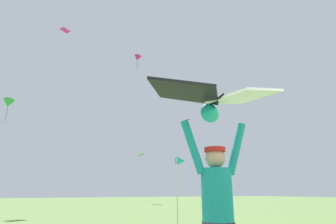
# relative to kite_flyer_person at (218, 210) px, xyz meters

# --- Properties ---
(kite_flyer_person) EXTENTS (0.81, 0.41, 1.92)m
(kite_flyer_person) POSITION_rel_kite_flyer_person_xyz_m (0.00, 0.00, 0.00)
(kite_flyer_person) COLOR #424751
(kite_flyer_person) RESTS_ON ground
(held_stunt_kite) EXTENTS (1.63, 1.04, 0.39)m
(held_stunt_kite) POSITION_rel_kite_flyer_person_xyz_m (-0.02, -0.06, 1.25)
(held_stunt_kite) COLOR black
(distant_kite_green_far_center) EXTENTS (0.87, 0.90, 0.38)m
(distant_kite_green_far_center) POSITION_rel_kite_flyer_person_xyz_m (12.25, 32.58, 5.12)
(distant_kite_green_far_center) COLOR green
(distant_kite_magenta_mid_left) EXTENTS (1.64, 1.59, 2.51)m
(distant_kite_magenta_mid_left) POSITION_rel_kite_flyer_person_xyz_m (11.80, 34.15, 20.27)
(distant_kite_magenta_mid_left) COLOR #DB2393
(distant_kite_magenta_overhead_distant) EXTENTS (0.94, 0.93, 0.22)m
(distant_kite_magenta_overhead_distant) POSITION_rel_kite_flyer_person_xyz_m (-0.23, 19.49, 13.32)
(distant_kite_magenta_overhead_distant) COLOR #DB2393
(distant_kite_magenta_high_right) EXTENTS (0.59, 0.58, 0.26)m
(distant_kite_magenta_high_right) POSITION_rel_kite_flyer_person_xyz_m (10.21, 17.30, 6.21)
(distant_kite_magenta_high_right) COLOR #DB2393
(distant_kite_green_low_left) EXTENTS (1.08, 1.16, 1.96)m
(distant_kite_green_low_left) POSITION_rel_kite_flyer_person_xyz_m (-3.66, 22.82, 7.26)
(distant_kite_green_low_left) COLOR green
(marker_flag) EXTENTS (0.30, 0.24, 2.13)m
(marker_flag) POSITION_rel_kite_flyer_person_xyz_m (2.19, 4.57, 0.91)
(marker_flag) COLOR silver
(marker_flag) RESTS_ON ground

